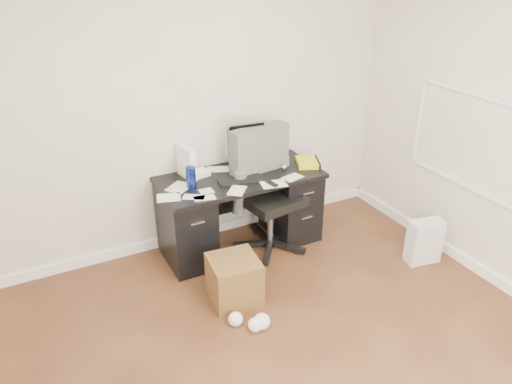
% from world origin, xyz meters
% --- Properties ---
extents(ground, '(4.00, 4.00, 0.00)m').
position_xyz_m(ground, '(0.00, 0.00, 0.00)').
color(ground, '#422215').
rests_on(ground, ground).
extents(room_shell, '(4.02, 4.02, 2.71)m').
position_xyz_m(room_shell, '(0.03, 0.03, 1.66)').
color(room_shell, beige).
rests_on(room_shell, ground).
extents(desk, '(1.50, 0.70, 0.75)m').
position_xyz_m(desk, '(0.30, 1.65, 0.40)').
color(desk, black).
rests_on(desk, ground).
extents(loose_papers, '(1.10, 0.60, 0.00)m').
position_xyz_m(loose_papers, '(0.10, 1.60, 0.75)').
color(loose_papers, white).
rests_on(loose_papers, desk).
extents(lcd_monitor, '(0.40, 0.25, 0.48)m').
position_xyz_m(lcd_monitor, '(0.42, 1.75, 0.99)').
color(lcd_monitor, '#B3B3B8').
rests_on(lcd_monitor, desk).
extents(keyboard, '(0.42, 0.19, 0.02)m').
position_xyz_m(keyboard, '(0.25, 1.54, 0.76)').
color(keyboard, black).
rests_on(keyboard, desk).
extents(computer_mouse, '(0.07, 0.07, 0.06)m').
position_xyz_m(computer_mouse, '(0.72, 1.58, 0.78)').
color(computer_mouse, '#B3B3B8').
rests_on(computer_mouse, desk).
extents(travel_mug, '(0.09, 0.09, 0.19)m').
position_xyz_m(travel_mug, '(-0.18, 1.63, 0.85)').
color(travel_mug, navy).
rests_on(travel_mug, desk).
extents(white_binder, '(0.16, 0.28, 0.30)m').
position_xyz_m(white_binder, '(-0.15, 1.84, 0.90)').
color(white_binder, white).
rests_on(white_binder, desk).
extents(magazine_file, '(0.14, 0.23, 0.25)m').
position_xyz_m(magazine_file, '(0.73, 1.76, 0.88)').
color(magazine_file, olive).
rests_on(magazine_file, desk).
extents(pen_cup, '(0.12, 0.12, 0.22)m').
position_xyz_m(pen_cup, '(0.60, 1.83, 0.86)').
color(pen_cup, '#523317').
rests_on(pen_cup, desk).
extents(yellow_book, '(0.29, 0.32, 0.05)m').
position_xyz_m(yellow_book, '(0.99, 1.58, 0.77)').
color(yellow_book, yellow).
rests_on(yellow_book, desk).
extents(paper_remote, '(0.25, 0.22, 0.02)m').
position_xyz_m(paper_remote, '(0.48, 1.35, 0.76)').
color(paper_remote, white).
rests_on(paper_remote, desk).
extents(office_chair, '(0.75, 0.75, 1.17)m').
position_xyz_m(office_chair, '(0.54, 1.50, 0.59)').
color(office_chair, '#4C4E4C').
rests_on(office_chair, ground).
extents(pc_tower, '(0.22, 0.40, 0.39)m').
position_xyz_m(pc_tower, '(1.06, 1.70, 0.19)').
color(pc_tower, beige).
rests_on(pc_tower, ground).
extents(shopping_bag, '(0.34, 0.27, 0.42)m').
position_xyz_m(shopping_bag, '(1.68, 0.63, 0.21)').
color(shopping_bag, silver).
rests_on(shopping_bag, ground).
extents(wicker_basket, '(0.43, 0.43, 0.39)m').
position_xyz_m(wicker_basket, '(-0.11, 0.92, 0.19)').
color(wicker_basket, '#4B3316').
rests_on(wicker_basket, ground).
extents(desk_printer, '(0.42, 0.37, 0.21)m').
position_xyz_m(desk_printer, '(0.96, 1.81, 0.10)').
color(desk_printer, slate).
rests_on(desk_printer, ground).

